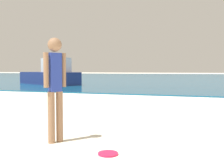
% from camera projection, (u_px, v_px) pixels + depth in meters
% --- Properties ---
extents(water, '(160.00, 60.00, 0.06)m').
position_uv_depth(water, '(185.00, 77.00, 40.70)').
color(water, '#14567F').
rests_on(water, ground).
extents(person_standing, '(0.25, 0.35, 1.72)m').
position_uv_depth(person_standing, '(55.00, 83.00, 4.36)').
color(person_standing, '#936B4C').
rests_on(person_standing, ground).
extents(frisbee, '(0.29, 0.29, 0.03)m').
position_uv_depth(frisbee, '(108.00, 154.00, 3.77)').
color(frisbee, '#E51E4C').
rests_on(frisbee, ground).
extents(boat_near, '(6.09, 4.39, 2.00)m').
position_uv_depth(boat_near, '(50.00, 75.00, 20.53)').
color(boat_near, navy).
rests_on(boat_near, water).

